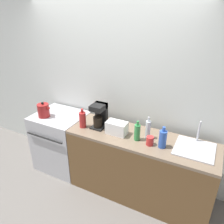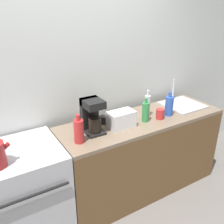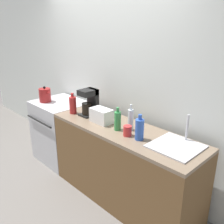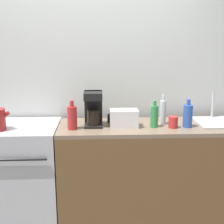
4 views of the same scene
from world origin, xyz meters
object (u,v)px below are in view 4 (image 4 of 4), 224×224
object	(u,v)px
bottle_clear	(163,112)
toaster	(124,118)
bottle_red	(72,117)
cup_red	(173,122)
cup_black	(111,118)
bottle_blue	(188,116)
bottle_green	(154,116)
stove	(22,169)
coffee_maker	(93,108)

from	to	relation	value
bottle_clear	toaster	bearing A→B (deg)	-168.68
bottle_red	cup_red	distance (m)	0.95
bottle_clear	cup_black	size ratio (longest dim) A/B	3.47
toaster	bottle_blue	distance (m)	0.61
toaster	bottle_blue	bearing A→B (deg)	-3.03
bottle_clear	cup_black	xyz separation A→B (m)	(-0.50, 0.08, -0.08)
toaster	bottle_red	xyz separation A→B (m)	(-0.49, -0.06, 0.03)
bottle_green	bottle_blue	bearing A→B (deg)	-2.15
bottle_blue	bottle_green	world-z (taller)	bottle_blue
stove	cup_black	bearing A→B (deg)	5.30
bottle_clear	bottle_blue	bearing A→B (deg)	-26.98
cup_black	coffee_maker	bearing A→B (deg)	-151.58
toaster	cup_black	xyz separation A→B (m)	(-0.11, 0.16, -0.04)
stove	bottle_blue	bearing A→B (deg)	-3.88
coffee_maker	bottle_red	world-z (taller)	coffee_maker
bottle_red	bottle_clear	size ratio (longest dim) A/B	0.92
toaster	bottle_clear	xyz separation A→B (m)	(0.39, 0.08, 0.04)
bottle_green	cup_red	size ratio (longest dim) A/B	2.36
bottle_red	bottle_blue	bearing A→B (deg)	1.24
toaster	coffee_maker	world-z (taller)	coffee_maker
bottle_clear	cup_black	bearing A→B (deg)	170.58
bottle_green	cup_black	world-z (taller)	bottle_green
toaster	cup_red	xyz separation A→B (m)	(0.46, -0.05, -0.03)
coffee_maker	bottle_red	distance (m)	0.24
coffee_maker	bottle_green	bearing A→B (deg)	-8.48
bottle_green	bottle_clear	distance (m)	0.14
bottle_clear	stove	bearing A→B (deg)	-179.99
toaster	bottle_clear	world-z (taller)	bottle_clear
bottle_red	bottle_blue	world-z (taller)	bottle_red
toaster	bottle_red	world-z (taller)	bottle_red
toaster	bottle_blue	xyz separation A→B (m)	(0.60, -0.03, 0.03)
coffee_maker	cup_black	distance (m)	0.24
bottle_red	toaster	bearing A→B (deg)	6.55
toaster	bottle_green	bearing A→B (deg)	-4.01
stove	bottle_green	bearing A→B (deg)	-4.29
stove	bottle_blue	xyz separation A→B (m)	(1.62, -0.11, 0.57)
bottle_blue	bottle_clear	world-z (taller)	bottle_clear
stove	bottle_green	xyz separation A→B (m)	(1.30, -0.10, 0.56)
coffee_maker	bottle_blue	bearing A→B (deg)	-6.25
toaster	coffee_maker	bearing A→B (deg)	167.20
stove	toaster	world-z (taller)	toaster
bottle_blue	bottle_green	size ratio (longest dim) A/B	1.03
bottle_red	cup_black	bearing A→B (deg)	30.32
toaster	cup_black	world-z (taller)	toaster
bottle_blue	cup_red	world-z (taller)	bottle_blue
bottle_blue	coffee_maker	bearing A→B (deg)	173.75
toaster	cup_black	bearing A→B (deg)	125.27
coffee_maker	bottle_clear	distance (m)	0.68
stove	bottle_red	distance (m)	0.79
bottle_green	cup_black	bearing A→B (deg)	155.66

